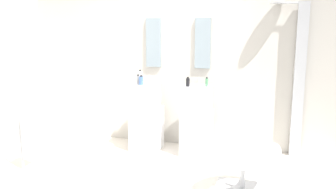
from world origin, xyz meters
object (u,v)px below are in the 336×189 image
(pedestal_sink_right, at_px, (197,120))
(shower_column, at_px, (298,77))
(soap_bottle_green, at_px, (207,82))
(soap_bottle_grey, at_px, (138,80))
(lounge_chair, at_px, (243,163))
(towel_rack, at_px, (30,121))
(pedestal_sink_left, at_px, (147,117))
(soap_bottle_black, at_px, (188,82))
(soap_bottle_white, at_px, (140,77))
(soap_bottle_blue, at_px, (141,80))

(pedestal_sink_right, relative_size, shower_column, 0.51)
(soap_bottle_green, bearing_deg, soap_bottle_grey, -175.26)
(lounge_chair, xyz_separation_m, towel_rack, (-2.51, -0.05, 0.28))
(soap_bottle_green, distance_m, soap_bottle_grey, 0.94)
(pedestal_sink_left, distance_m, shower_column, 2.12)
(pedestal_sink_left, relative_size, soap_bottle_black, 8.30)
(soap_bottle_black, bearing_deg, soap_bottle_green, 14.03)
(soap_bottle_white, bearing_deg, pedestal_sink_left, -29.14)
(soap_bottle_white, bearing_deg, shower_column, 6.11)
(soap_bottle_blue, bearing_deg, shower_column, 11.40)
(pedestal_sink_left, distance_m, soap_bottle_black, 0.81)
(pedestal_sink_left, height_order, shower_column, shower_column)
(lounge_chair, bearing_deg, soap_bottle_grey, 146.82)
(pedestal_sink_left, relative_size, towel_rack, 1.11)
(towel_rack, distance_m, soap_bottle_grey, 1.49)
(shower_column, distance_m, towel_rack, 3.43)
(lounge_chair, bearing_deg, shower_column, 67.02)
(lounge_chair, xyz_separation_m, soap_bottle_grey, (-1.51, 0.99, 0.66))
(pedestal_sink_right, bearing_deg, soap_bottle_black, -146.40)
(towel_rack, bearing_deg, pedestal_sink_right, 32.10)
(lounge_chair, xyz_separation_m, soap_bottle_green, (-0.58, 1.07, 0.66))
(pedestal_sink_right, xyz_separation_m, soap_bottle_black, (-0.11, -0.08, 0.53))
(soap_bottle_white, height_order, soap_bottle_grey, soap_bottle_white)
(soap_bottle_blue, relative_size, soap_bottle_white, 0.74)
(pedestal_sink_left, xyz_separation_m, soap_bottle_green, (0.86, -0.02, 0.53))
(pedestal_sink_right, height_order, soap_bottle_grey, soap_bottle_grey)
(pedestal_sink_left, height_order, soap_bottle_white, soap_bottle_white)
(lounge_chair, relative_size, soap_bottle_blue, 8.21)
(pedestal_sink_right, bearing_deg, soap_bottle_white, 175.85)
(pedestal_sink_left, relative_size, shower_column, 0.51)
(towel_rack, height_order, soap_bottle_green, soap_bottle_green)
(soap_bottle_green, xyz_separation_m, soap_bottle_grey, (-0.94, -0.08, 0.00))
(towel_rack, relative_size, soap_bottle_grey, 6.95)
(shower_column, xyz_separation_m, towel_rack, (-3.09, -1.42, -0.45))
(pedestal_sink_left, distance_m, soap_bottle_green, 1.01)
(shower_column, relative_size, lounge_chair, 1.87)
(soap_bottle_white, distance_m, soap_bottle_green, 0.97)
(pedestal_sink_right, height_order, soap_bottle_black, soap_bottle_black)
(pedestal_sink_left, distance_m, towel_rack, 1.57)
(pedestal_sink_right, height_order, towel_rack, pedestal_sink_right)
(shower_column, distance_m, soap_bottle_grey, 2.13)
(soap_bottle_blue, distance_m, soap_bottle_black, 0.64)
(pedestal_sink_left, xyz_separation_m, soap_bottle_blue, (-0.03, -0.12, 0.53))
(lounge_chair, distance_m, soap_bottle_green, 1.38)
(pedestal_sink_left, xyz_separation_m, soap_bottle_black, (0.61, -0.08, 0.53))
(towel_rack, xyz_separation_m, soap_bottle_grey, (0.99, 1.04, 0.39))
(shower_column, bearing_deg, pedestal_sink_right, -167.38)
(shower_column, distance_m, soap_bottle_green, 1.20)
(shower_column, bearing_deg, soap_bottle_black, -165.42)
(pedestal_sink_left, relative_size, lounge_chair, 0.96)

